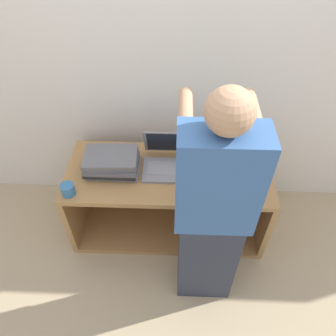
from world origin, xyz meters
name	(u,v)px	position (x,y,z in m)	size (l,w,h in m)	color
ground_plane	(167,256)	(0.00, 0.00, 0.00)	(12.00, 12.00, 0.00)	tan
wall_back	(171,58)	(0.00, 0.68, 1.20)	(8.00, 0.05, 2.40)	silver
cart	(169,193)	(0.00, 0.35, 0.30)	(1.38, 0.58, 0.59)	#A87A47
laptop_open	(169,161)	(0.00, 0.34, 0.64)	(0.34, 0.31, 0.24)	gray
laptop_stack_left	(112,163)	(-0.37, 0.29, 0.66)	(0.36, 0.25, 0.14)	gray
laptop_stack_right	(225,168)	(0.37, 0.29, 0.64)	(0.36, 0.25, 0.08)	#B7B7BC
person	(213,215)	(0.25, -0.19, 0.77)	(0.40, 0.52, 1.54)	#2D3342
mug	(68,190)	(-0.62, 0.07, 0.63)	(0.08, 0.08, 0.08)	teal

